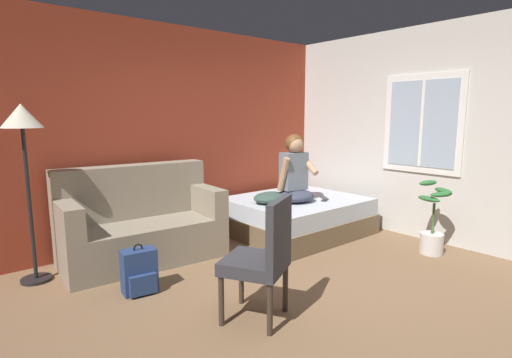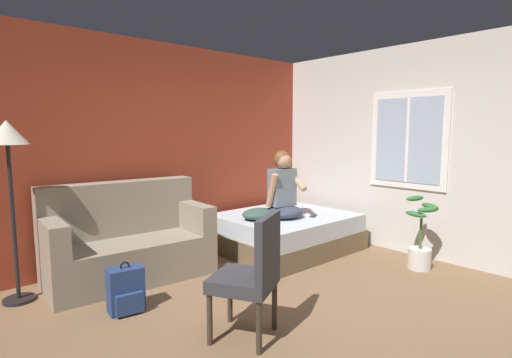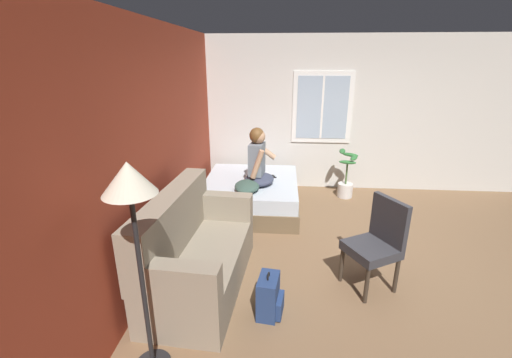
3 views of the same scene
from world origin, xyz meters
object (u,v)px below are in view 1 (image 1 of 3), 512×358
(bed, at_px, (296,216))
(backpack, at_px, (139,272))
(side_chair, at_px, (263,255))
(throw_pillow, at_px, (270,198))
(person_seated, at_px, (294,175))
(potted_plant, at_px, (433,228))
(couch, at_px, (141,225))
(floor_lamp, at_px, (23,133))
(cell_phone, at_px, (325,200))

(bed, distance_m, backpack, 2.47)
(side_chair, distance_m, throw_pillow, 2.07)
(person_seated, relative_size, potted_plant, 1.03)
(backpack, bearing_deg, couch, 64.46)
(bed, xyz_separation_m, side_chair, (-1.90, -1.49, 0.30))
(couch, height_order, floor_lamp, floor_lamp)
(couch, distance_m, floor_lamp, 1.48)
(floor_lamp, bearing_deg, potted_plant, -29.55)
(side_chair, height_order, backpack, side_chair)
(throw_pillow, bearing_deg, potted_plant, -56.57)
(throw_pillow, xyz_separation_m, potted_plant, (1.07, -1.62, -0.25))
(bed, bearing_deg, cell_phone, -61.99)
(throw_pillow, height_order, floor_lamp, floor_lamp)
(floor_lamp, bearing_deg, throw_pillow, -10.35)
(bed, xyz_separation_m, floor_lamp, (-3.10, 0.50, 1.19))
(couch, height_order, person_seated, person_seated)
(bed, distance_m, side_chair, 2.43)
(throw_pillow, bearing_deg, cell_phone, -28.81)
(bed, distance_m, couch, 2.10)
(side_chair, height_order, throw_pillow, side_chair)
(bed, distance_m, potted_plant, 1.71)
(person_seated, distance_m, cell_phone, 0.55)
(cell_phone, distance_m, floor_lamp, 3.52)
(person_seated, bearing_deg, couch, 164.24)
(cell_phone, bearing_deg, person_seated, -145.56)
(bed, distance_m, throw_pillow, 0.56)
(person_seated, distance_m, backpack, 2.36)
(couch, xyz_separation_m, floor_lamp, (-1.05, 0.09, 1.04))
(floor_lamp, height_order, potted_plant, floor_lamp)
(backpack, distance_m, throw_pillow, 2.04)
(side_chair, xyz_separation_m, cell_phone, (2.08, 1.14, -0.05))
(backpack, bearing_deg, throw_pillow, 11.88)
(backpack, relative_size, floor_lamp, 0.27)
(bed, relative_size, couch, 0.97)
(throw_pillow, relative_size, potted_plant, 0.56)
(bed, relative_size, person_seated, 1.95)
(backpack, xyz_separation_m, throw_pillow, (1.97, 0.41, 0.36))
(throw_pillow, height_order, cell_phone, throw_pillow)
(side_chair, relative_size, floor_lamp, 0.58)
(throw_pillow, bearing_deg, side_chair, -133.62)
(couch, xyz_separation_m, potted_plant, (2.65, -2.00, -0.09))
(side_chair, relative_size, backpack, 2.14)
(backpack, xyz_separation_m, floor_lamp, (-0.67, 0.89, 1.24))
(bed, relative_size, throw_pillow, 3.56)
(backpack, distance_m, floor_lamp, 1.67)
(throw_pillow, distance_m, cell_phone, 0.74)
(backpack, bearing_deg, person_seated, 6.86)
(throw_pillow, distance_m, floor_lamp, 2.82)
(side_chair, xyz_separation_m, potted_plant, (2.50, -0.12, -0.23))
(couch, bearing_deg, cell_phone, -18.42)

